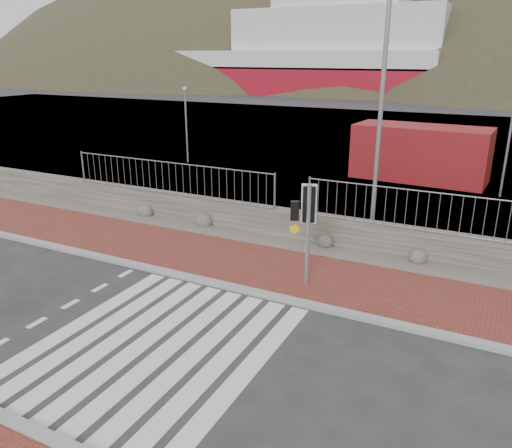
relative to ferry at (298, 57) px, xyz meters
The scene contains 15 objects.
ground 72.44m from the ferry, 70.05° to the right, with size 220.00×220.00×0.00m, color #28282B.
sidewalk_far 68.23m from the ferry, 68.75° to the right, with size 40.00×3.00×0.08m, color brown.
kerb_near 75.25m from the ferry, 70.83° to the right, with size 40.00×0.25×0.12m, color gray.
kerb_far 69.63m from the ferry, 69.20° to the right, with size 40.00×0.25×0.12m, color gray.
zebra_crossing 72.43m from the ferry, 70.05° to the right, with size 4.62×5.60×0.01m.
gravel_strip 66.38m from the ferry, 68.13° to the right, with size 40.00×1.50×0.06m, color #59544C.
stone_wall 65.61m from the ferry, 67.86° to the right, with size 40.00×0.60×0.90m, color #49453C.
railing 65.66m from the ferry, 67.91° to the right, with size 18.07×0.07×1.22m.
quay 47.29m from the ferry, 58.36° to the right, with size 120.00×40.00×0.50m, color #4C4C4F.
water 25.72m from the ferry, 11.47° to the right, with size 220.00×50.00×0.05m, color #3F4C54.
ferry is the anchor object (origin of this frame).
hills_backdrop 46.83m from the ferry, 32.50° to the left, with size 254.00×90.00×100.00m.
traffic_signal_far 69.18m from the ferry, 67.56° to the right, with size 0.68×0.41×2.75m.
streetlight 65.70m from the ferry, 65.53° to the right, with size 1.72×0.28×8.09m.
shipping_container 57.26m from the ferry, 61.84° to the right, with size 6.17×2.57×2.57m, color maroon.
Camera 1 is at (5.93, -7.17, 5.78)m, focal length 35.00 mm.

